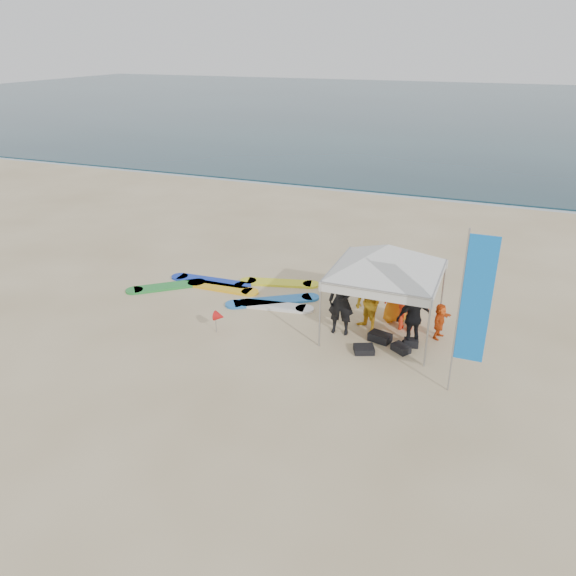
% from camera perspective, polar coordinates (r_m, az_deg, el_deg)
% --- Properties ---
extents(ground, '(120.00, 120.00, 0.00)m').
position_cam_1_polar(ground, '(13.55, -5.98, -8.52)').
color(ground, beige).
rests_on(ground, ground).
extents(ocean, '(160.00, 84.00, 0.08)m').
position_cam_1_polar(ocean, '(70.63, 17.86, 17.04)').
color(ocean, '#0C2633').
rests_on(ocean, ground).
extents(shoreline_foam, '(160.00, 1.20, 0.01)m').
position_cam_1_polar(shoreline_foam, '(29.68, 10.45, 9.45)').
color(shoreline_foam, silver).
rests_on(shoreline_foam, ground).
extents(person_black_a, '(0.73, 0.51, 1.90)m').
position_cam_1_polar(person_black_a, '(14.84, 5.47, -1.28)').
color(person_black_a, black).
rests_on(person_black_a, ground).
extents(person_yellow, '(0.98, 0.96, 1.60)m').
position_cam_1_polar(person_yellow, '(15.10, 8.14, -1.59)').
color(person_yellow, gold).
rests_on(person_yellow, ground).
extents(person_orange_a, '(1.30, 0.79, 1.96)m').
position_cam_1_polar(person_orange_a, '(15.30, 12.10, -0.79)').
color(person_orange_a, red).
rests_on(person_orange_a, ground).
extents(person_black_b, '(0.99, 0.87, 1.61)m').
position_cam_1_polar(person_black_b, '(14.57, 12.66, -2.93)').
color(person_black_b, black).
rests_on(person_black_b, ground).
extents(person_orange_b, '(1.11, 1.00, 1.90)m').
position_cam_1_polar(person_orange_b, '(15.70, 10.98, -0.15)').
color(person_orange_b, orange).
rests_on(person_orange_b, ground).
extents(person_seated, '(0.51, 0.95, 0.98)m').
position_cam_1_polar(person_seated, '(15.25, 15.17, -3.25)').
color(person_seated, '#E35014').
rests_on(person_seated, ground).
extents(canopy_tent, '(3.79, 3.79, 2.86)m').
position_cam_1_polar(canopy_tent, '(14.44, 10.18, 4.32)').
color(canopy_tent, '#A5A5A8').
rests_on(canopy_tent, ground).
extents(feather_flag, '(0.64, 0.04, 3.83)m').
position_cam_1_polar(feather_flag, '(12.28, 18.40, -1.35)').
color(feather_flag, '#A5A5A8').
rests_on(feather_flag, ground).
extents(marker_pennant, '(0.28, 0.28, 0.64)m').
position_cam_1_polar(marker_pennant, '(15.06, -6.98, -2.89)').
color(marker_pennant, '#A5A5A8').
rests_on(marker_pennant, ground).
extents(gear_pile, '(1.56, 1.25, 0.22)m').
position_cam_1_polar(gear_pile, '(14.68, 9.82, -5.58)').
color(gear_pile, black).
rests_on(gear_pile, ground).
extents(surfboard_spread, '(5.63, 2.96, 0.07)m').
position_cam_1_polar(surfboard_spread, '(17.67, -5.19, -0.24)').
color(surfboard_spread, white).
rests_on(surfboard_spread, ground).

